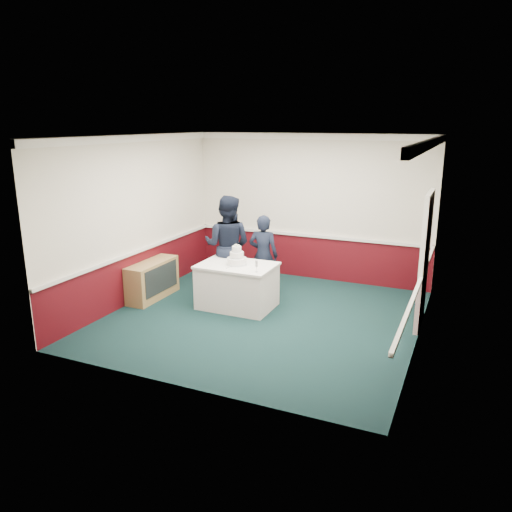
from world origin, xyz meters
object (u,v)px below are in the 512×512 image
at_px(person_woman, 263,255).
at_px(champagne_flute, 256,264).
at_px(wedding_cake, 237,258).
at_px(cake_table, 237,285).
at_px(person_man, 227,245).
at_px(cake_knife, 230,267).
at_px(sideboard, 153,280).

bearing_deg(person_woman, champagne_flute, 99.91).
xyz_separation_m(wedding_cake, champagne_flute, (0.50, -0.28, 0.03)).
relative_size(cake_table, person_woman, 0.85).
distance_m(champagne_flute, person_man, 1.32).
xyz_separation_m(cake_knife, person_woman, (0.20, 1.00, -0.02)).
xyz_separation_m(sideboard, cake_table, (1.66, 0.20, 0.05)).
distance_m(sideboard, cake_table, 1.67).
bearing_deg(cake_knife, person_woman, 93.69).
height_order(wedding_cake, person_woman, person_woman).
height_order(sideboard, wedding_cake, wedding_cake).
relative_size(person_man, person_woman, 1.23).
relative_size(champagne_flute, person_man, 0.11).
relative_size(sideboard, cake_table, 0.91).
distance_m(cake_knife, person_man, 0.93).
height_order(cake_knife, person_man, person_man).
bearing_deg(sideboard, cake_table, 7.00).
bearing_deg(person_woman, cake_knife, 71.69).
bearing_deg(sideboard, wedding_cake, 7.00).
bearing_deg(person_man, person_woman, -170.92).
bearing_deg(champagne_flute, sideboard, 177.98).
bearing_deg(cake_knife, sideboard, -165.15).
height_order(sideboard, cake_table, cake_table).
bearing_deg(sideboard, person_woman, 28.86).
relative_size(cake_knife, person_woman, 0.14).
height_order(cake_table, champagne_flute, champagne_flute).
bearing_deg(wedding_cake, cake_knife, -98.53).
bearing_deg(sideboard, person_man, 34.43).
distance_m(person_man, person_woman, 0.70).
relative_size(cake_table, cake_knife, 6.00).
bearing_deg(champagne_flute, person_woman, 107.19).
bearing_deg(person_man, cake_knife, 111.59).
bearing_deg(champagne_flute, cake_table, 150.75).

